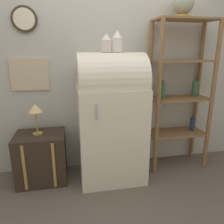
% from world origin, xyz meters
% --- Properties ---
extents(ground_plane, '(12.00, 12.00, 0.00)m').
position_xyz_m(ground_plane, '(0.00, 0.00, 0.00)').
color(ground_plane, '#60564C').
extents(wall_back, '(7.00, 0.09, 2.70)m').
position_xyz_m(wall_back, '(-0.01, 0.57, 1.35)').
color(wall_back, '#B7B7AD').
rests_on(wall_back, ground_plane).
extents(refrigerator, '(0.75, 0.66, 1.48)m').
position_xyz_m(refrigerator, '(-0.00, 0.24, 0.76)').
color(refrigerator, silver).
rests_on(refrigerator, ground_plane).
extents(suitcase_trunk, '(0.56, 0.45, 0.58)m').
position_xyz_m(suitcase_trunk, '(-0.82, 0.29, 0.29)').
color(suitcase_trunk, '#33281E').
rests_on(suitcase_trunk, ground_plane).
extents(shelf_unit, '(0.74, 0.37, 1.85)m').
position_xyz_m(shelf_unit, '(0.90, 0.35, 1.03)').
color(shelf_unit, olive).
rests_on(shelf_unit, ground_plane).
extents(globe, '(0.24, 0.24, 0.28)m').
position_xyz_m(globe, '(0.85, 0.35, 2.00)').
color(globe, '#AD8942').
rests_on(globe, shelf_unit).
extents(vase_left, '(0.12, 0.12, 0.19)m').
position_xyz_m(vase_left, '(-0.05, 0.24, 1.57)').
color(vase_left, silver).
rests_on(vase_left, refrigerator).
extents(vase_center, '(0.12, 0.12, 0.22)m').
position_xyz_m(vase_center, '(0.07, 0.24, 1.58)').
color(vase_center, white).
rests_on(vase_center, refrigerator).
extents(desk_lamp, '(0.16, 0.16, 0.35)m').
position_xyz_m(desk_lamp, '(-0.84, 0.30, 0.86)').
color(desk_lamp, '#AD8942').
rests_on(desk_lamp, suitcase_trunk).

